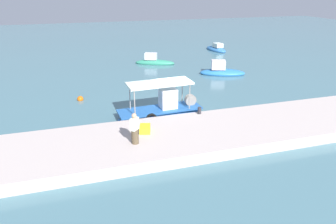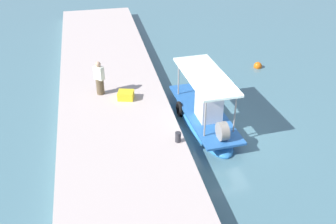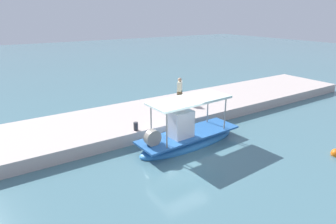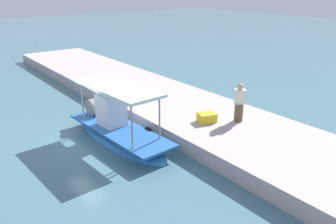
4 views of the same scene
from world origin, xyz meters
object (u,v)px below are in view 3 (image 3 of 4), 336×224
main_fishing_boat (187,136)px  mooring_bollard (136,126)px  cargo_crate (180,106)px  fisherman_near_bollard (180,91)px  marker_buoy (336,154)px

main_fishing_boat → mooring_bollard: (2.09, -1.74, 0.43)m
mooring_bollard → cargo_crate: size_ratio=0.58×
fisherman_near_bollard → cargo_crate: (0.79, 1.16, -0.58)m
main_fishing_boat → fisherman_near_bollard: size_ratio=3.52×
main_fishing_boat → fisherman_near_bollard: 5.38m
mooring_bollard → cargo_crate: mooring_bollard is taller
cargo_crate → marker_buoy: 9.00m
main_fishing_boat → marker_buoy: 7.22m
mooring_bollard → marker_buoy: (-7.36, 6.66, -0.77)m
mooring_bollard → marker_buoy: mooring_bollard is taller
main_fishing_boat → cargo_crate: (-1.90, -3.38, 0.41)m
fisherman_near_bollard → cargo_crate: 1.52m
marker_buoy → main_fishing_boat: bearing=-43.1°
cargo_crate → marker_buoy: bearing=112.1°
cargo_crate → main_fishing_boat: bearing=60.7°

